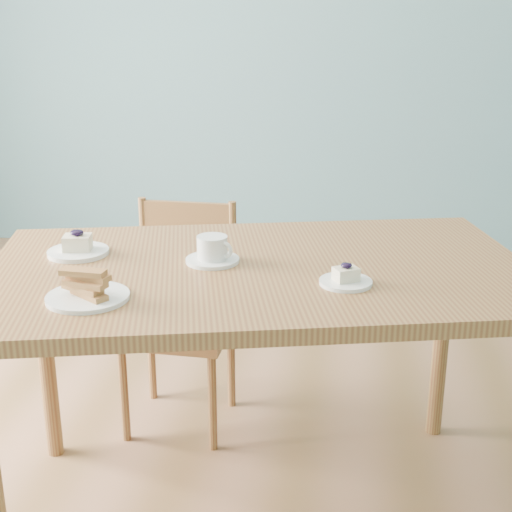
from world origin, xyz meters
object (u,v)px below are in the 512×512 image
coffee_cup (213,251)px  biscotti_plate (87,290)px  dining_chair (181,315)px  cheesecake_plate_far (78,248)px  dining_table (260,292)px  cheesecake_plate_near (346,279)px

coffee_cup → biscotti_plate: 0.40m
dining_chair → biscotti_plate: bearing=-89.4°
dining_chair → cheesecake_plate_far: cheesecake_plate_far is taller
dining_chair → cheesecake_plate_far: (-0.18, -0.46, 0.40)m
dining_table → coffee_cup: bearing=161.5°
dining_chair → coffee_cup: bearing=-62.6°
cheesecake_plate_near → dining_chair: bearing=134.7°
dining_table → coffee_cup: coffee_cup is taller
dining_chair → coffee_cup: 0.67m
biscotti_plate → dining_chair: bearing=88.1°
dining_chair → cheesecake_plate_near: cheesecake_plate_near is taller
dining_table → biscotti_plate: size_ratio=8.13×
dining_chair → biscotti_plate: biscotti_plate is taller
dining_table → cheesecake_plate_near: size_ratio=12.06×
dining_table → dining_chair: (-0.36, 0.49, -0.30)m
dining_table → cheesecake_plate_far: (-0.53, 0.03, 0.10)m
cheesecake_plate_near → cheesecake_plate_far: size_ratio=0.78×
dining_table → cheesecake_plate_near: 0.28m
dining_table → coffee_cup: 0.17m
dining_table → dining_chair: size_ratio=2.01×
dining_table → coffee_cup: size_ratio=10.98×
cheesecake_plate_near → coffee_cup: size_ratio=0.91×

